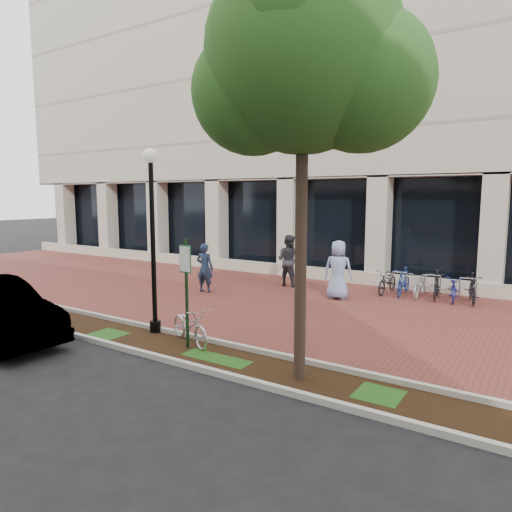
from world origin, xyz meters
The scene contains 14 objects.
ground centered at (0.00, 0.00, 0.00)m, with size 120.00×120.00×0.00m, color black.
brick_plaza centered at (0.00, 0.00, 0.01)m, with size 40.00×9.00×0.01m, color brown.
planting_strip centered at (0.00, -5.25, 0.01)m, with size 40.00×1.50×0.01m, color black.
curb_plaza_side centered at (0.00, -4.50, 0.06)m, with size 40.00×0.12×0.12m, color beige.
curb_street_side centered at (0.00, -6.00, 0.06)m, with size 40.00×0.12×0.12m, color beige.
near_office_building centered at (0.00, 10.47, 10.05)m, with size 40.00×12.12×16.00m.
parking_sign centered at (0.91, -5.09, 1.59)m, with size 0.34×0.07×2.50m.
lamppost centered at (-0.60, -4.60, 2.59)m, with size 0.36×0.36×4.59m.
street_tree centered at (3.91, -5.22, 5.67)m, with size 4.15×3.46×7.62m.
locked_bicycle centered at (0.75, -4.80, 0.45)m, with size 0.59×1.70×0.90m, color silver.
pedestrian_left centered at (-2.69, -0.08, 0.89)m, with size 0.65×0.42×1.77m, color #1F2F4D.
pedestrian_mid centered at (-0.71, 2.55, 0.99)m, with size 0.96×0.75×1.98m, color #26262B.
pedestrian_right centered at (1.77, 1.49, 0.99)m, with size 0.97×0.63×1.99m, color #7E91BD.
bike_rack_cluster centered at (4.26, 3.28, 0.46)m, with size 3.48×1.75×0.97m.
Camera 1 is at (7.69, -12.63, 3.43)m, focal length 32.00 mm.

